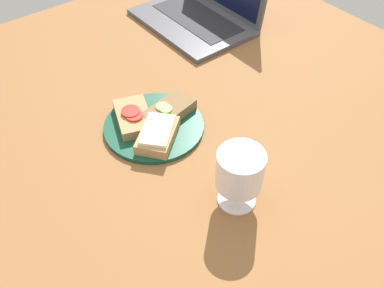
{
  "coord_description": "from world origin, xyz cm",
  "views": [
    {
      "loc": [
        53.3,
        -40.89,
        67.7
      ],
      "look_at": [
        7.22,
        -4.73,
        8.0
      ],
      "focal_mm": 40.0,
      "sensor_mm": 36.0,
      "label": 1
    }
  ],
  "objects_px": {
    "wine_glass": "(240,172)",
    "sandwich_with_cheese": "(158,134)",
    "laptop": "(203,8)",
    "sandwich_with_tomato": "(133,117)",
    "sandwich_with_cucumber": "(169,111)",
    "plate": "(154,126)"
  },
  "relations": [
    {
      "from": "plate",
      "to": "sandwich_with_tomato",
      "type": "xyz_separation_m",
      "value": [
        -0.04,
        -0.03,
        0.02
      ]
    },
    {
      "from": "plate",
      "to": "laptop",
      "type": "height_order",
      "value": "laptop"
    },
    {
      "from": "sandwich_with_cheese",
      "to": "wine_glass",
      "type": "xyz_separation_m",
      "value": [
        0.22,
        0.03,
        0.06
      ]
    },
    {
      "from": "wine_glass",
      "to": "sandwich_with_cheese",
      "type": "bearing_deg",
      "value": -172.56
    },
    {
      "from": "sandwich_with_tomato",
      "to": "wine_glass",
      "type": "distance_m",
      "value": 0.3
    },
    {
      "from": "sandwich_with_tomato",
      "to": "laptop",
      "type": "height_order",
      "value": "laptop"
    },
    {
      "from": "plate",
      "to": "sandwich_with_tomato",
      "type": "bearing_deg",
      "value": -142.99
    },
    {
      "from": "sandwich_with_cheese",
      "to": "laptop",
      "type": "height_order",
      "value": "laptop"
    },
    {
      "from": "sandwich_with_tomato",
      "to": "sandwich_with_cheese",
      "type": "bearing_deg",
      "value": 6.83
    },
    {
      "from": "sandwich_with_cheese",
      "to": "laptop",
      "type": "bearing_deg",
      "value": 130.55
    },
    {
      "from": "sandwich_with_cucumber",
      "to": "laptop",
      "type": "height_order",
      "value": "laptop"
    },
    {
      "from": "laptop",
      "to": "sandwich_with_cheese",
      "type": "bearing_deg",
      "value": -49.45
    },
    {
      "from": "plate",
      "to": "wine_glass",
      "type": "relative_size",
      "value": 1.79
    },
    {
      "from": "sandwich_with_cucumber",
      "to": "wine_glass",
      "type": "relative_size",
      "value": 1.05
    },
    {
      "from": "sandwich_with_tomato",
      "to": "sandwich_with_cucumber",
      "type": "distance_m",
      "value": 0.08
    },
    {
      "from": "sandwich_with_cheese",
      "to": "sandwich_with_cucumber",
      "type": "distance_m",
      "value": 0.08
    },
    {
      "from": "sandwich_with_cucumber",
      "to": "wine_glass",
      "type": "height_order",
      "value": "wine_glass"
    },
    {
      "from": "plate",
      "to": "wine_glass",
      "type": "xyz_separation_m",
      "value": [
        0.26,
        0.01,
        0.08
      ]
    },
    {
      "from": "plate",
      "to": "sandwich_with_tomato",
      "type": "height_order",
      "value": "sandwich_with_tomato"
    },
    {
      "from": "sandwich_with_cheese",
      "to": "laptop",
      "type": "xyz_separation_m",
      "value": [
        -0.34,
        0.4,
        0.01
      ]
    },
    {
      "from": "wine_glass",
      "to": "laptop",
      "type": "xyz_separation_m",
      "value": [
        -0.56,
        0.37,
        -0.04
      ]
    },
    {
      "from": "wine_glass",
      "to": "plate",
      "type": "bearing_deg",
      "value": -177.8
    }
  ]
}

